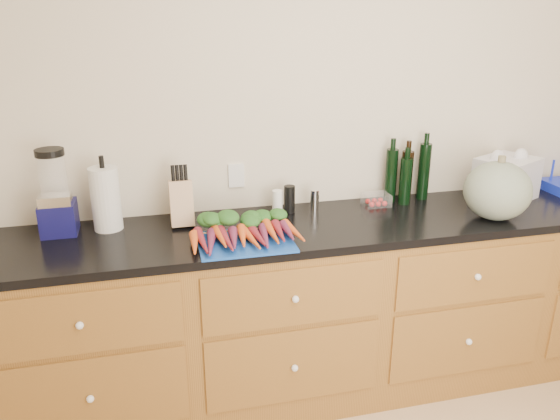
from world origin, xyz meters
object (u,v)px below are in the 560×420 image
object	(u,v)px
blender_appliance	(56,197)
paper_towel	(106,199)
squash	(497,191)
carrots	(244,232)
tomato_box	(376,200)
knife_block	(181,203)
cutting_board	(245,242)

from	to	relation	value
blender_appliance	paper_towel	bearing A→B (deg)	0.57
squash	blender_appliance	size ratio (longest dim) A/B	0.81
carrots	tomato_box	size ratio (longest dim) A/B	3.63
paper_towel	tomato_box	size ratio (longest dim) A/B	2.22
squash	blender_appliance	xyz separation A→B (m)	(-2.07, 0.31, 0.03)
carrots	knife_block	xyz separation A→B (m)	(-0.25, 0.26, 0.07)
tomato_box	cutting_board	bearing A→B (deg)	-156.67
carrots	paper_towel	bearing A→B (deg)	154.68
cutting_board	paper_towel	size ratio (longest dim) A/B	1.39
carrots	tomato_box	distance (m)	0.82
cutting_board	squash	bearing A→B (deg)	0.46
cutting_board	knife_block	xyz separation A→B (m)	(-0.25, 0.30, 0.10)
carrots	tomato_box	world-z (taller)	carrots
squash	paper_towel	distance (m)	1.88
knife_block	tomato_box	size ratio (longest dim) A/B	1.60
cutting_board	squash	distance (m)	1.26
squash	blender_appliance	world-z (taller)	blender_appliance
tomato_box	blender_appliance	bearing A→B (deg)	-179.56
paper_towel	tomato_box	world-z (taller)	paper_towel
paper_towel	tomato_box	distance (m)	1.37
cutting_board	paper_towel	bearing A→B (deg)	151.77
cutting_board	paper_towel	distance (m)	0.69
squash	tomato_box	world-z (taller)	squash
cutting_board	carrots	world-z (taller)	carrots
carrots	squash	xyz separation A→B (m)	(1.26, -0.03, 0.11)
blender_appliance	paper_towel	xyz separation A→B (m)	(0.21, 0.00, -0.03)
blender_appliance	knife_block	size ratio (longest dim) A/B	1.85
squash	carrots	bearing A→B (deg)	178.73
cutting_board	knife_block	distance (m)	0.41
paper_towel	squash	bearing A→B (deg)	-9.50
cutting_board	paper_towel	xyz separation A→B (m)	(-0.60, 0.32, 0.14)
tomato_box	squash	bearing A→B (deg)	-33.10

